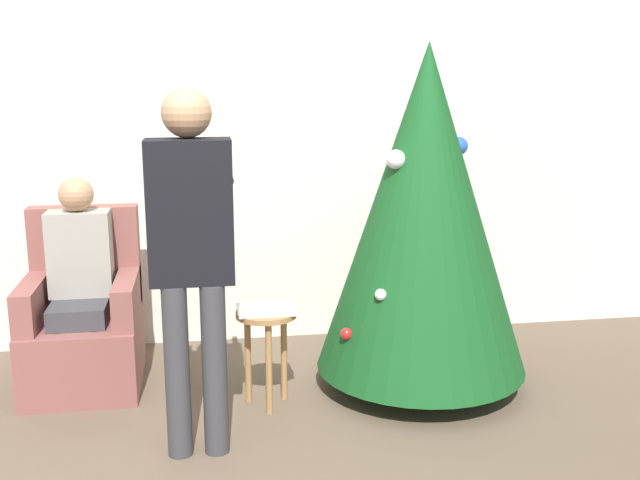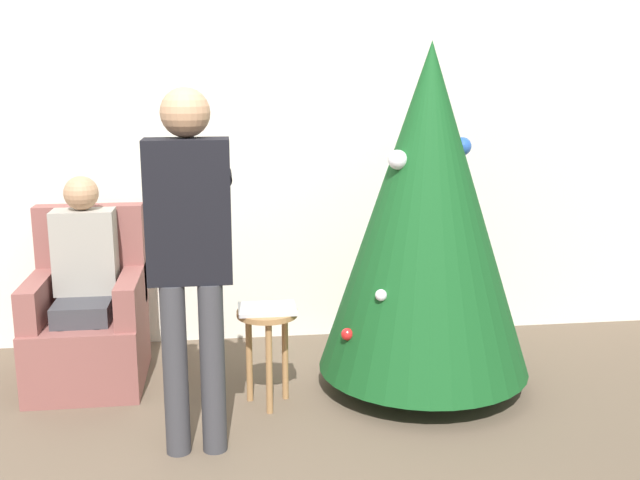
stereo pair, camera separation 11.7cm
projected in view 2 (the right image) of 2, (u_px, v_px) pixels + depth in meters
The scene contains 7 objects.
wall_back at pixel (203, 146), 4.97m from camera, with size 8.00×0.06×2.70m.
christmas_tree at pixel (427, 211), 4.23m from camera, with size 1.22×1.22×1.99m.
armchair at pixel (89, 324), 4.48m from camera, with size 0.65×0.73×1.03m.
person_seated at pixel (84, 273), 4.38m from camera, with size 0.36×0.46×1.24m.
person_standing at pixel (190, 239), 3.52m from camera, with size 0.41×0.57×1.76m.
side_stool at pixel (267, 331), 4.12m from camera, with size 0.33×0.33×0.55m.
laptop at pixel (267, 309), 4.09m from camera, with size 0.31×0.24×0.02m.
Camera 2 is at (0.13, -2.81, 1.82)m, focal length 42.00 mm.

